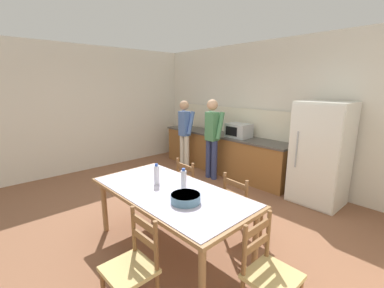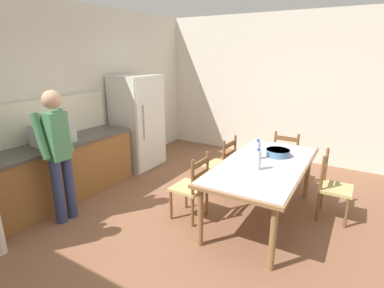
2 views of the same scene
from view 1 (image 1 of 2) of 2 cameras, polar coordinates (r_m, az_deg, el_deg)
name	(u,v)px [view 1 (image 1 of 2)]	position (r m, az deg, el deg)	size (l,w,h in m)	color
ground_plane	(173,216)	(4.19, -4.34, -15.72)	(8.32, 8.32, 0.00)	brown
wall_back	(271,112)	(5.72, 17.13, 6.83)	(6.52, 0.12, 2.90)	silver
wall_left	(87,109)	(6.59, -22.34, 7.18)	(0.12, 5.20, 2.90)	silver
kitchen_counter	(222,153)	(6.10, 6.76, -1.89)	(3.41, 0.66, 0.89)	brown
counter_splashback	(232,120)	(6.19, 8.86, 5.28)	(3.37, 0.03, 0.60)	#EFE8CB
refrigerator	(320,154)	(4.85, 26.63, -1.94)	(0.82, 0.73, 1.75)	silver
microwave	(239,130)	(5.67, 10.33, 2.98)	(0.50, 0.39, 0.30)	#B2B7BC
dining_table	(170,196)	(3.15, -4.92, -11.41)	(2.12, 1.07, 0.78)	olive
bottle_near_centre	(157,175)	(3.27, -7.87, -6.80)	(0.07, 0.07, 0.27)	silver
bottle_off_centre	(184,180)	(3.08, -1.88, -8.00)	(0.07, 0.07, 0.27)	silver
serving_bowl	(186,198)	(2.80, -1.44, -11.84)	(0.32, 0.32, 0.09)	slate
chair_side_far_right	(241,208)	(3.51, 10.85, -13.80)	(0.44, 0.42, 0.91)	brown
chair_side_far_left	(192,188)	(4.07, -0.08, -9.65)	(0.43, 0.41, 0.91)	brown
chair_head_end	(269,273)	(2.54, 16.67, -25.78)	(0.40, 0.42, 0.91)	brown
chair_side_near_right	(133,267)	(2.57, -13.05, -25.02)	(0.43, 0.41, 0.91)	brown
person_at_sink	(185,131)	(6.17, -1.64, 2.92)	(0.41, 0.29, 1.65)	silver
person_at_counter	(212,135)	(5.48, 4.50, 2.01)	(0.43, 0.30, 1.72)	navy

